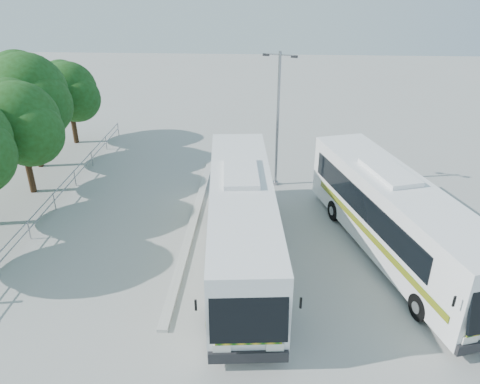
# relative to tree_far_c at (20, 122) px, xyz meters

# --- Properties ---
(ground) EXTENTS (100.00, 100.00, 0.00)m
(ground) POSITION_rel_tree_far_c_xyz_m (12.12, -5.10, -4.26)
(ground) COLOR #9A9A95
(ground) RESTS_ON ground
(kerb_divider) EXTENTS (0.40, 16.00, 0.15)m
(kerb_divider) POSITION_rel_tree_far_c_xyz_m (9.82, -3.10, -4.18)
(kerb_divider) COLOR #B2B2AD
(kerb_divider) RESTS_ON ground
(railing) EXTENTS (0.06, 22.00, 1.00)m
(railing) POSITION_rel_tree_far_c_xyz_m (2.12, -1.10, -3.52)
(railing) COLOR gray
(railing) RESTS_ON ground
(tree_far_c) EXTENTS (4.97, 4.69, 6.49)m
(tree_far_c) POSITION_rel_tree_far_c_xyz_m (0.00, 0.00, 0.00)
(tree_far_c) COLOR #382314
(tree_far_c) RESTS_ON ground
(tree_far_d) EXTENTS (5.62, 5.30, 7.33)m
(tree_far_d) POSITION_rel_tree_far_c_xyz_m (-1.19, 3.70, 0.56)
(tree_far_d) COLOR #382314
(tree_far_d) RESTS_ON ground
(tree_far_e) EXTENTS (4.54, 4.28, 5.92)m
(tree_far_e) POSITION_rel_tree_far_c_xyz_m (-0.51, 8.20, -0.37)
(tree_far_e) COLOR #382314
(tree_far_e) RESTS_ON ground
(coach_main) EXTENTS (3.80, 13.41, 3.67)m
(coach_main) POSITION_rel_tree_far_c_xyz_m (12.48, -6.16, -2.25)
(coach_main) COLOR silver
(coach_main) RESTS_ON ground
(coach_adjacent) EXTENTS (6.23, 13.19, 3.61)m
(coach_adjacent) POSITION_rel_tree_far_c_xyz_m (19.33, -5.50, -2.28)
(coach_adjacent) COLOR white
(coach_adjacent) RESTS_ON ground
(lamppost) EXTENTS (1.88, 0.75, 7.87)m
(lamppost) POSITION_rel_tree_far_c_xyz_m (14.12, 1.76, 0.08)
(lamppost) COLOR gray
(lamppost) RESTS_ON ground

